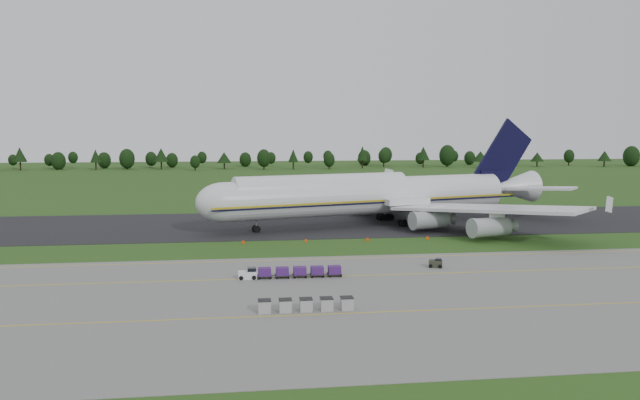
{
  "coord_description": "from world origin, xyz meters",
  "views": [
    {
      "loc": [
        -10.9,
        -108.47,
        21.1
      ],
      "look_at": [
        3.0,
        2.0,
        8.32
      ],
      "focal_mm": 35.0,
      "sensor_mm": 36.0,
      "label": 1
    }
  ],
  "objects": [
    {
      "name": "apron",
      "position": [
        0.0,
        -34.0,
        0.03
      ],
      "size": [
        300.0,
        52.0,
        0.06
      ],
      "primitive_type": "cube",
      "color": "slate",
      "rests_on": "ground"
    },
    {
      "name": "taxiway",
      "position": [
        0.0,
        28.0,
        0.04
      ],
      "size": [
        300.0,
        40.0,
        0.08
      ],
      "primitive_type": "cube",
      "color": "black",
      "rests_on": "ground"
    },
    {
      "name": "uld_row",
      "position": [
        -3.74,
        -38.52,
        0.81
      ],
      "size": [
        11.11,
        1.51,
        1.49
      ],
      "color": "#9C9C9C",
      "rests_on": "apron"
    },
    {
      "name": "aircraft",
      "position": [
        18.16,
        25.03,
        6.72
      ],
      "size": [
        83.71,
        78.88,
        23.53
      ],
      "color": "silver",
      "rests_on": "ground"
    },
    {
      "name": "utility_cart",
      "position": [
        18.25,
        -18.15,
        0.6
      ],
      "size": [
        2.3,
        1.81,
        1.1
      ],
      "color": "#2C3021",
      "rests_on": "apron"
    },
    {
      "name": "apron_markings",
      "position": [
        0.0,
        -26.98,
        0.06
      ],
      "size": [
        300.0,
        30.2,
        0.01
      ],
      "color": "gold",
      "rests_on": "apron"
    },
    {
      "name": "tree_line",
      "position": [
        0.76,
        220.9,
        6.32
      ],
      "size": [
        524.16,
        22.11,
        11.87
      ],
      "color": "black",
      "rests_on": "ground"
    },
    {
      "name": "ground",
      "position": [
        0.0,
        0.0,
        0.0
      ],
      "size": [
        600.0,
        600.0,
        0.0
      ],
      "primitive_type": "plane",
      "color": "#234615",
      "rests_on": "ground"
    },
    {
      "name": "baggage_train",
      "position": [
        -4.47,
        -21.99,
        0.86
      ],
      "size": [
        14.67,
        1.56,
        1.5
      ],
      "color": "silver",
      "rests_on": "apron"
    },
    {
      "name": "edge_markers",
      "position": [
        6.64,
        5.31,
        0.27
      ],
      "size": [
        35.42,
        0.3,
        0.6
      ],
      "color": "#E94307",
      "rests_on": "ground"
    }
  ]
}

